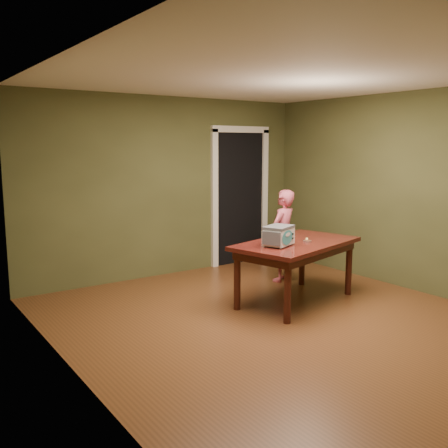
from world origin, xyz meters
name	(u,v)px	position (x,y,z in m)	size (l,w,h in m)	color
floor	(279,321)	(0.00, 0.00, 0.00)	(5.00, 5.00, 0.00)	brown
room_shell	(282,164)	(0.00, 0.00, 1.71)	(4.52, 5.02, 2.61)	#4F522C
doorway	(229,197)	(1.30, 2.78, 1.06)	(1.10, 0.66, 2.25)	black
dining_table	(296,250)	(0.61, 0.41, 0.65)	(1.77, 1.26, 0.75)	#3A0F0D
toy_oven	(279,235)	(0.27, 0.35, 0.88)	(0.44, 0.37, 0.23)	#4C4F54
baking_pan	(307,241)	(0.70, 0.32, 0.76)	(0.10, 0.10, 0.02)	silver
spatula	(307,239)	(0.81, 0.43, 0.75)	(0.18, 0.03, 0.01)	#F5DA6A
child	(283,236)	(1.13, 1.24, 0.65)	(0.47, 0.31, 1.29)	#CD546A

